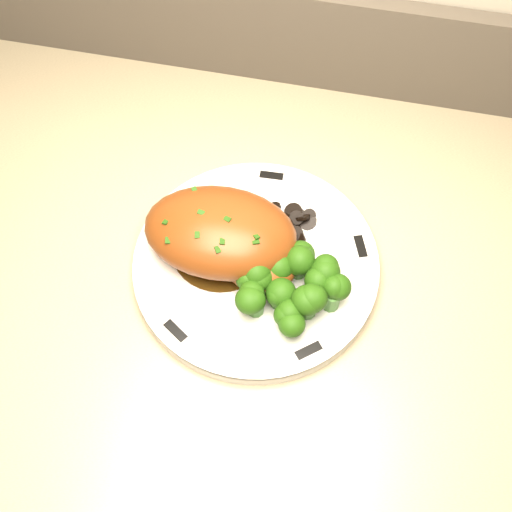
% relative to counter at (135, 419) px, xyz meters
% --- Properties ---
extents(counter, '(2.23, 0.74, 1.08)m').
position_rel_counter_xyz_m(counter, '(0.00, 0.00, 0.00)').
color(counter, brown).
rests_on(counter, ground).
extents(plate, '(0.24, 0.24, 0.02)m').
position_rel_counter_xyz_m(plate, '(0.19, 0.06, 0.49)').
color(plate, white).
rests_on(plate, counter).
extents(rim_accent_0, '(0.02, 0.03, 0.00)m').
position_rel_counter_xyz_m(rim_accent_0, '(0.29, 0.09, 0.50)').
color(rim_accent_0, black).
rests_on(rim_accent_0, plate).
extents(rim_accent_1, '(0.02, 0.01, 0.00)m').
position_rel_counter_xyz_m(rim_accent_1, '(0.18, 0.16, 0.50)').
color(rim_accent_1, black).
rests_on(rim_accent_1, plate).
extents(rim_accent_2, '(0.01, 0.03, 0.00)m').
position_rel_counter_xyz_m(rim_accent_2, '(0.09, 0.08, 0.50)').
color(rim_accent_2, black).
rests_on(rim_accent_2, plate).
extents(rim_accent_3, '(0.03, 0.02, 0.00)m').
position_rel_counter_xyz_m(rim_accent_3, '(0.13, -0.03, 0.50)').
color(rim_accent_3, black).
rests_on(rim_accent_3, plate).
extents(rim_accent_4, '(0.02, 0.02, 0.00)m').
position_rel_counter_xyz_m(rim_accent_4, '(0.25, -0.02, 0.50)').
color(rim_accent_4, black).
rests_on(rim_accent_4, plate).
extents(gravy_pool, '(0.10, 0.10, 0.00)m').
position_rel_counter_xyz_m(gravy_pool, '(0.15, 0.06, 0.50)').
color(gravy_pool, '#3B250A').
rests_on(gravy_pool, plate).
extents(chicken_breast, '(0.15, 0.10, 0.06)m').
position_rel_counter_xyz_m(chicken_breast, '(0.16, 0.06, 0.52)').
color(chicken_breast, brown).
rests_on(chicken_breast, plate).
extents(mushroom_pile, '(0.08, 0.06, 0.02)m').
position_rel_counter_xyz_m(mushroom_pile, '(0.22, 0.09, 0.50)').
color(mushroom_pile, black).
rests_on(mushroom_pile, plate).
extents(broccoli_florets, '(0.10, 0.08, 0.04)m').
position_rel_counter_xyz_m(broccoli_florets, '(0.23, 0.02, 0.52)').
color(broccoli_florets, '#407631').
rests_on(broccoli_florets, plate).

